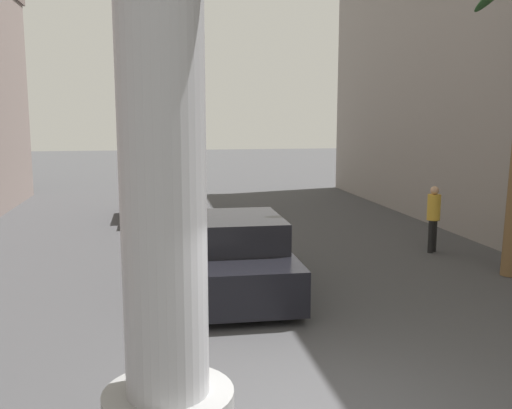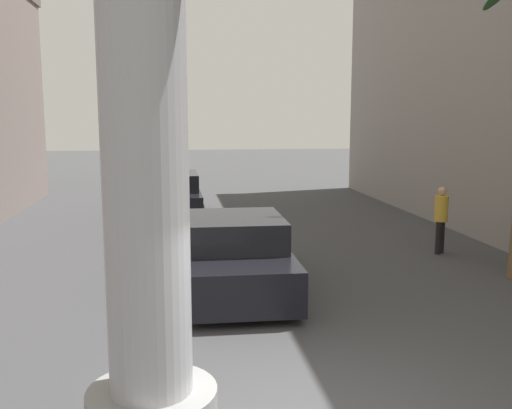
{
  "view_description": "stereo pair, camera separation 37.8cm",
  "coord_description": "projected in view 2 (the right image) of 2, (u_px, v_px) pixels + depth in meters",
  "views": [
    {
      "loc": [
        -1.85,
        -5.92,
        3.53
      ],
      "look_at": [
        0.0,
        4.46,
        1.9
      ],
      "focal_mm": 40.0,
      "sensor_mm": 36.0,
      "label": 1
    },
    {
      "loc": [
        -1.48,
        -5.98,
        3.53
      ],
      "look_at": [
        0.0,
        4.46,
        1.9
      ],
      "focal_mm": 40.0,
      "sensor_mm": 36.0,
      "label": 2
    }
  ],
  "objects": [
    {
      "name": "car_far",
      "position": [
        172.0,
        196.0,
        20.36
      ],
      "size": [
        2.11,
        4.59,
        1.56
      ],
      "color": "black",
      "rests_on": "ground"
    },
    {
      "name": "ground_plane",
      "position": [
        229.0,
        241.0,
        16.38
      ],
      "size": [
        92.17,
        92.17,
        0.0
      ],
      "primitive_type": "plane",
      "color": "#424244"
    },
    {
      "name": "car_lead",
      "position": [
        234.0,
        254.0,
        11.82
      ],
      "size": [
        2.23,
        5.19,
        1.56
      ],
      "color": "black",
      "rests_on": "ground"
    },
    {
      "name": "pedestrian_mid_right",
      "position": [
        441.0,
        215.0,
        14.7
      ],
      "size": [
        0.48,
        0.48,
        1.75
      ],
      "color": "black",
      "rests_on": "ground"
    }
  ]
}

